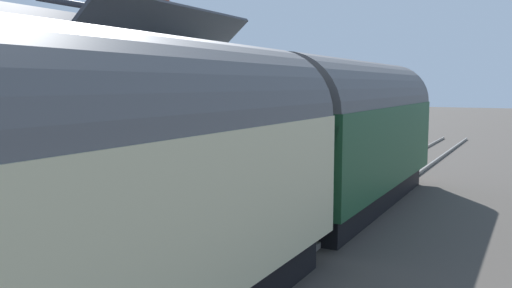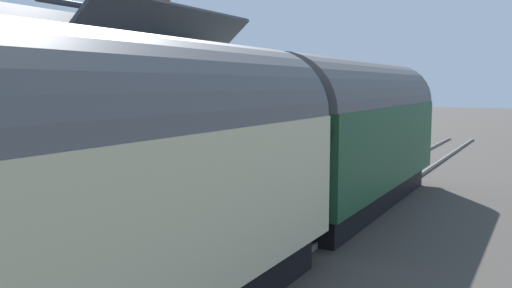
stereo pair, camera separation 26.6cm
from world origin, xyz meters
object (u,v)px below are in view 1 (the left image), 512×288
bench_platform_end (291,141)px  lamp_post_platform (308,87)px  planter_under_sign (147,192)px  planter_by_door (276,156)px  tree_distant (101,58)px  planter_bench_right (259,134)px  station_building (136,119)px  train (280,150)px

bench_platform_end → lamp_post_platform: 2.82m
planter_under_sign → planter_by_door: bearing=3.1°
lamp_post_platform → tree_distant: tree_distant is taller
bench_platform_end → planter_bench_right: planter_bench_right is taller
station_building → planter_under_sign: 4.60m
planter_by_door → tree_distant: size_ratio=0.16×
planter_under_sign → lamp_post_platform: bearing=0.1°
planter_by_door → planter_under_sign: bearing=-176.9°
station_building → lamp_post_platform: bearing=-27.0°
station_building → planter_bench_right: station_building is taller
station_building → planter_bench_right: size_ratio=7.35×
train → bench_platform_end: (9.11, 3.84, -0.86)m
bench_platform_end → planter_under_sign: bearing=-173.1°
station_building → bench_platform_end: (7.22, -1.76, -1.25)m
planter_under_sign → station_building: bearing=43.2°
train → tree_distant: bearing=56.8°
bench_platform_end → lamp_post_platform: bearing=-136.5°
planter_under_sign → lamp_post_platform: 9.38m
bench_platform_end → planter_by_door: size_ratio=1.33×
station_building → tree_distant: station_building is taller
bench_platform_end → planter_bench_right: size_ratio=1.56×
planter_bench_right → lamp_post_platform: (-3.55, -3.88, 2.18)m
planter_by_door → tree_distant: (3.11, 10.90, 3.71)m
lamp_post_platform → tree_distant: 11.44m
train → planter_by_door: train is taller
station_building → planter_by_door: 5.07m
planter_by_door → planter_bench_right: bearing=33.2°
train → planter_bench_right: bearing=29.7°
bench_platform_end → planter_by_door: 3.25m
train → tree_distant: tree_distant is taller
train → station_building: station_building is taller
train → tree_distant: 16.80m
lamp_post_platform → bench_platform_end: bearing=43.5°
train → planter_by_door: size_ratio=18.54×
station_building → planter_by_door: station_building is taller
planter_by_door → tree_distant: bearing=74.1°
planter_under_sign → planter_by_door: size_ratio=0.77×
planter_bench_right → planter_under_sign: size_ratio=1.10×
planter_bench_right → planter_under_sign: planter_bench_right is taller
planter_bench_right → planter_by_door: size_ratio=0.85×
train → planter_bench_right: (11.34, 6.47, -0.88)m
bench_platform_end → tree_distant: bearing=90.1°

